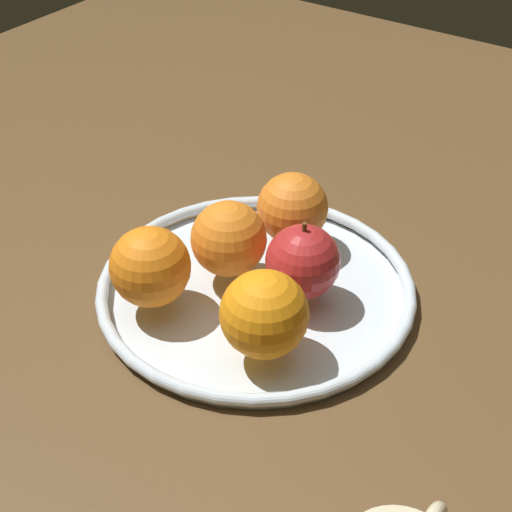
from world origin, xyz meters
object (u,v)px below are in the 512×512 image
object	(u,v)px
orange_front_right	(292,208)
orange_back_right	(150,267)
fruit_bowl	(256,287)
apple	(303,262)
orange_back_left	(264,314)
orange_front_left	(226,241)

from	to	relation	value
orange_front_right	orange_back_right	xyz separation A→B (cm)	(-15.76, 5.43, 0.11)
fruit_bowl	apple	xyz separation A→B (cm)	(1.19, -4.48, 4.43)
orange_back_right	orange_back_left	bearing A→B (deg)	-87.77
fruit_bowl	apple	distance (cm)	6.42
fruit_bowl	apple	bearing A→B (deg)	-75.14
apple	orange_back_left	size ratio (longest dim) A/B	1.02
orange_back_right	fruit_bowl	bearing A→B (deg)	-40.00
apple	orange_back_right	bearing A→B (deg)	129.11
fruit_bowl	orange_front_left	bearing A→B (deg)	97.54
orange_front_left	orange_back_right	distance (cm)	8.00
orange_front_left	orange_back_left	size ratio (longest dim) A/B	0.96
orange_front_left	orange_back_right	bearing A→B (deg)	155.84
orange_back_left	orange_front_right	bearing A→B (deg)	24.33
fruit_bowl	orange_front_left	size ratio (longest dim) A/B	4.19
orange_back_left	orange_back_right	world-z (taller)	orange_back_left
fruit_bowl	orange_back_left	xyz separation A→B (cm)	(-7.24, -5.86, 4.75)
orange_back_right	apple	bearing A→B (deg)	-50.89
fruit_bowl	orange_front_right	bearing A→B (deg)	7.44
orange_front_left	orange_front_right	world-z (taller)	same
orange_back_right	orange_front_left	bearing A→B (deg)	-24.16
orange_front_left	orange_back_left	world-z (taller)	orange_back_left
orange_back_left	apple	bearing A→B (deg)	9.27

